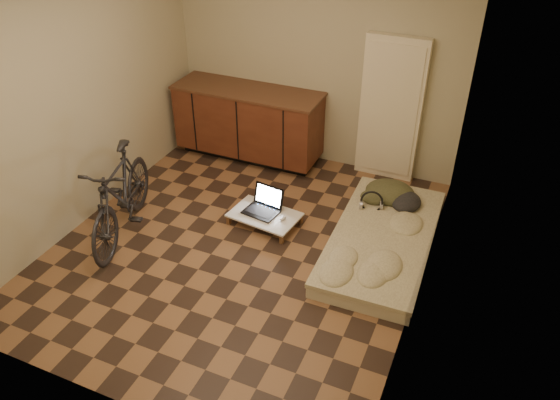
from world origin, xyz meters
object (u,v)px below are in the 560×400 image
at_px(bicycle, 120,191).
at_px(futon, 382,240).
at_px(lap_desk, 265,215).
at_px(laptop, 264,206).

xyz_separation_m(bicycle, futon, (2.50, 0.82, -0.42)).
bearing_deg(futon, lap_desk, -176.82).
height_order(bicycle, lap_desk, bicycle).
relative_size(bicycle, futon, 0.79).
bearing_deg(lap_desk, laptop, 129.25).
relative_size(lap_desk, laptop, 1.92).
bearing_deg(futon, bicycle, -163.48).
bearing_deg(laptop, lap_desk, -49.22).
bearing_deg(lap_desk, bicycle, -143.30).
height_order(lap_desk, laptop, laptop).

